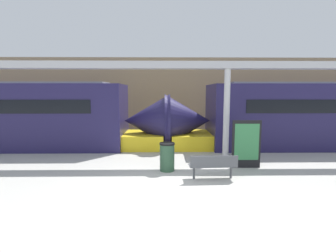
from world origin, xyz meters
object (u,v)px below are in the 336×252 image
at_px(support_column_near, 226,114).
at_px(trash_bin, 167,157).
at_px(bench_near, 213,164).
at_px(poster_board, 246,144).

bearing_deg(support_column_near, trash_bin, -143.85).
distance_m(bench_near, poster_board, 1.94).
distance_m(poster_board, support_column_near, 1.79).
height_order(trash_bin, poster_board, poster_board).
bearing_deg(support_column_near, bench_near, -110.66).
bearing_deg(bench_near, support_column_near, 66.70).
relative_size(bench_near, trash_bin, 1.53).
bearing_deg(trash_bin, bench_near, -33.26).
relative_size(bench_near, support_column_near, 0.41).
height_order(bench_near, trash_bin, trash_bin).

